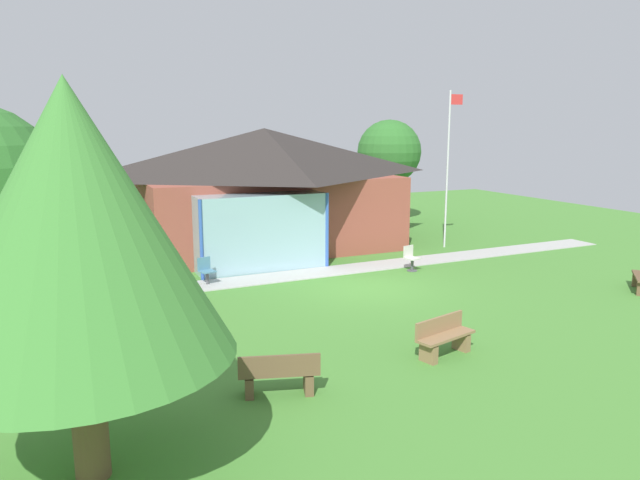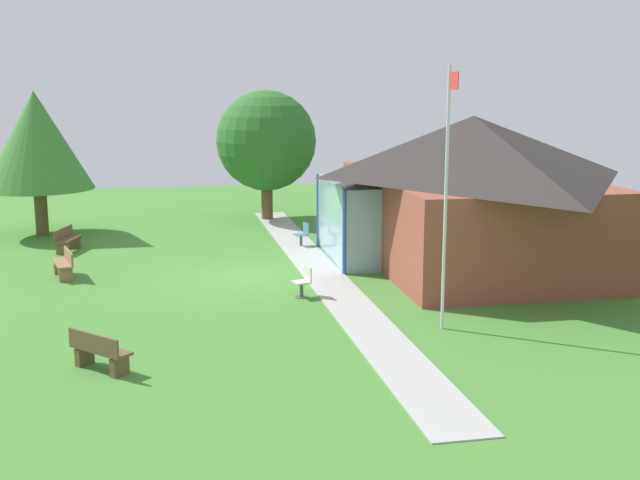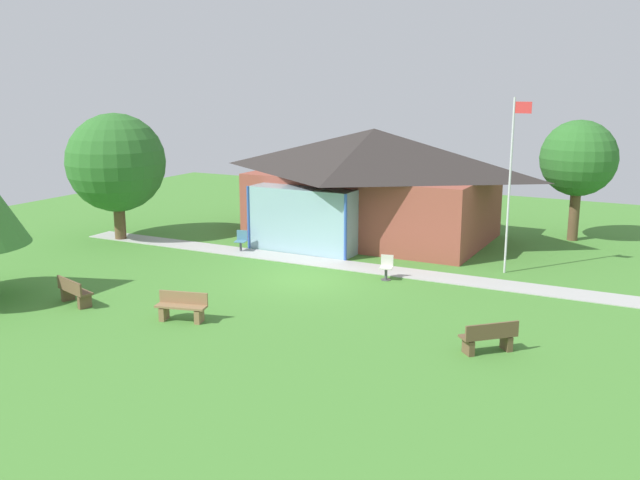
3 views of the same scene
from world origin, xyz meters
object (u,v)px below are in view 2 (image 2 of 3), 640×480
at_px(bench_front_center, 64,265).
at_px(bench_lawn_far_right, 99,352).
at_px(tree_west_hedge, 266,141).
at_px(tree_lawn_corner, 36,141).
at_px(bench_front_left, 67,240).
at_px(patio_chair_lawn_spare, 304,283).
at_px(pavilion, 466,188).
at_px(flagpole, 447,189).
at_px(patio_chair_west, 303,235).

bearing_deg(bench_front_center, bench_lawn_far_right, 176.55).
bearing_deg(bench_lawn_far_right, tree_west_hedge, 118.25).
bearing_deg(tree_lawn_corner, bench_front_left, 21.52).
distance_m(patio_chair_lawn_spare, tree_west_hedge, 13.23).
distance_m(bench_front_left, tree_lawn_corner, 4.83).
distance_m(pavilion, bench_front_center, 12.89).
bearing_deg(flagpole, pavilion, 155.65).
bearing_deg(bench_front_left, patio_chair_west, 102.13).
distance_m(pavilion, bench_front_left, 13.92).
relative_size(pavilion, bench_front_center, 6.97).
bearing_deg(patio_chair_west, bench_lawn_far_right, 137.00).
distance_m(bench_front_center, patio_chair_west, 8.57).
relative_size(bench_front_center, tree_lawn_corner, 0.28).
relative_size(patio_chair_lawn_spare, tree_lawn_corner, 0.15).
xyz_separation_m(flagpole, bench_front_center, (-7.13, -9.66, -3.04)).
bearing_deg(bench_front_left, bench_front_center, 21.99).
height_order(bench_front_center, tree_lawn_corner, tree_lawn_corner).
relative_size(pavilion, bench_lawn_far_right, 7.87).
distance_m(flagpole, tree_west_hedge, 16.56).
height_order(patio_chair_west, tree_west_hedge, tree_west_hedge).
xyz_separation_m(bench_front_center, bench_front_left, (-3.95, -0.36, 0.00)).
xyz_separation_m(flagpole, bench_front_left, (-11.07, -10.02, -3.04)).
height_order(patio_chair_lawn_spare, tree_lawn_corner, tree_lawn_corner).
distance_m(pavilion, patio_chair_west, 6.37).
xyz_separation_m(tree_lawn_corner, tree_west_hedge, (-2.01, 9.03, -0.28)).
distance_m(bench_lawn_far_right, tree_lawn_corner, 16.50).
bearing_deg(patio_chair_lawn_spare, bench_front_left, 30.69).
distance_m(pavilion, tree_lawn_corner, 16.33).
bearing_deg(tree_lawn_corner, bench_front_center, 12.91).
xyz_separation_m(bench_front_left, tree_west_hedge, (-5.33, 7.72, 2.98)).
relative_size(bench_front_center, bench_front_left, 1.00).
height_order(pavilion, tree_west_hedge, tree_west_hedge).
relative_size(bench_front_left, patio_chair_west, 1.82).
height_order(pavilion, tree_lawn_corner, tree_lawn_corner).
xyz_separation_m(patio_chair_lawn_spare, tree_west_hedge, (-12.89, 0.55, 2.96)).
height_order(bench_lawn_far_right, bench_front_left, same).
relative_size(bench_front_center, tree_west_hedge, 0.28).
bearing_deg(patio_chair_lawn_spare, bench_lawn_far_right, 121.10).
height_order(flagpole, bench_front_left, flagpole).
relative_size(pavilion, patio_chair_west, 12.66).
relative_size(pavilion, flagpole, 1.73).
xyz_separation_m(pavilion, tree_west_hedge, (-9.67, -5.34, 0.87)).
bearing_deg(patio_chair_lawn_spare, flagpole, -153.97).
distance_m(flagpole, bench_lawn_far_right, 8.66).
bearing_deg(bench_front_center, tree_lawn_corner, -1.68).
xyz_separation_m(pavilion, bench_front_center, (-0.40, -12.71, -2.10)).
relative_size(patio_chair_lawn_spare, tree_west_hedge, 0.16).
bearing_deg(patio_chair_west, bench_front_left, 70.13).
distance_m(bench_lawn_far_right, patio_chair_west, 13.37).
bearing_deg(bench_front_left, flagpole, 58.97).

